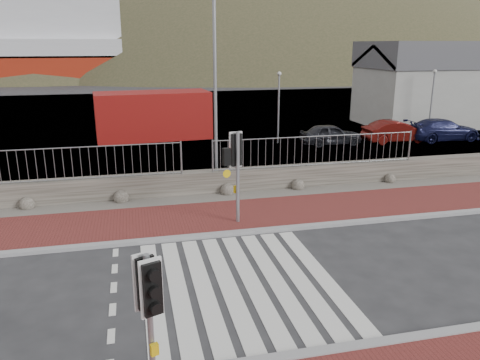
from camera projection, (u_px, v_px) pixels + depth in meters
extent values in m
plane|color=#28282B|center=(240.00, 284.00, 11.43)|extent=(220.00, 220.00, 0.00)
cube|color=maroon|center=(209.00, 218.00, 15.62)|extent=(40.00, 3.00, 0.08)
cube|color=gray|center=(277.00, 359.00, 8.61)|extent=(40.00, 0.25, 0.12)
cube|color=gray|center=(217.00, 235.00, 14.22)|extent=(40.00, 0.25, 0.12)
cube|color=silver|center=(153.00, 293.00, 10.97)|extent=(0.42, 5.60, 0.01)
cube|color=silver|center=(178.00, 290.00, 11.10)|extent=(0.42, 5.60, 0.01)
cube|color=silver|center=(203.00, 288.00, 11.23)|extent=(0.42, 5.60, 0.01)
cube|color=silver|center=(228.00, 285.00, 11.36)|extent=(0.42, 5.60, 0.01)
cube|color=silver|center=(252.00, 282.00, 11.49)|extent=(0.42, 5.60, 0.01)
cube|color=silver|center=(275.00, 279.00, 11.62)|extent=(0.42, 5.60, 0.01)
cube|color=silver|center=(298.00, 277.00, 11.75)|extent=(0.42, 5.60, 0.01)
cube|color=silver|center=(320.00, 274.00, 11.88)|extent=(0.42, 5.60, 0.01)
cube|color=#59544C|center=(201.00, 200.00, 17.49)|extent=(40.00, 1.50, 0.06)
cube|color=#464139|center=(197.00, 183.00, 18.12)|extent=(40.00, 0.60, 0.90)
cylinder|color=gray|center=(61.00, 148.00, 16.47)|extent=(8.40, 0.04, 0.04)
cylinder|color=gray|center=(181.00, 158.00, 17.56)|extent=(0.07, 0.07, 1.20)
cylinder|color=gray|center=(317.00, 136.00, 18.57)|extent=(8.40, 0.04, 0.04)
cylinder|color=gray|center=(213.00, 157.00, 17.82)|extent=(0.07, 0.07, 1.20)
cylinder|color=gray|center=(410.00, 146.00, 19.65)|extent=(0.07, 0.07, 1.20)
cube|color=#4C4C4F|center=(161.00, 117.00, 37.51)|extent=(120.00, 40.00, 0.50)
cube|color=#3F4C54|center=(145.00, 83.00, 70.22)|extent=(220.00, 50.00, 0.05)
cube|color=silver|center=(15.00, 20.00, 68.45)|extent=(30.00, 12.00, 6.00)
cube|color=#9E9E99|center=(446.00, 96.00, 33.82)|extent=(12.00, 6.00, 4.00)
cube|color=#4C4C51|center=(451.00, 54.00, 33.01)|extent=(12.20, 6.20, 1.80)
ellipsoid|color=#363822|center=(72.00, 174.00, 95.94)|extent=(106.40, 68.40, 76.00)
ellipsoid|color=#363822|center=(280.00, 187.00, 107.42)|extent=(140.00, 90.00, 100.00)
ellipsoid|color=#363822|center=(454.00, 151.00, 115.54)|extent=(112.00, 72.00, 80.00)
cylinder|color=gray|center=(151.00, 328.00, 7.43)|extent=(0.10, 0.10, 2.58)
cube|color=#C9A10B|center=(152.00, 346.00, 7.52)|extent=(0.15, 0.11, 0.20)
cube|color=black|center=(148.00, 284.00, 7.21)|extent=(0.42, 0.34, 0.97)
sphere|color=#0CE53F|center=(149.00, 300.00, 7.29)|extent=(0.14, 0.14, 0.14)
cylinder|color=gray|center=(238.00, 179.00, 14.81)|extent=(0.12, 0.12, 3.04)
cube|color=#C9A10B|center=(238.00, 190.00, 14.92)|extent=(0.17, 0.12, 0.24)
cube|color=black|center=(238.00, 150.00, 14.55)|extent=(0.48, 0.35, 1.14)
sphere|color=#0CE53F|center=(238.00, 161.00, 14.64)|extent=(0.16, 0.16, 0.16)
cube|color=black|center=(227.00, 157.00, 14.44)|extent=(0.27, 0.22, 0.54)
cylinder|color=gray|center=(215.00, 94.00, 18.14)|extent=(0.13, 0.13, 7.52)
cube|color=maroon|center=(153.00, 115.00, 28.60)|extent=(7.03, 3.41, 2.84)
imported|color=black|center=(331.00, 134.00, 26.98)|extent=(3.55, 1.44, 1.21)
imported|color=#510E0B|center=(396.00, 131.00, 27.65)|extent=(3.93, 1.40, 1.29)
imported|color=#121438|center=(443.00, 130.00, 28.16)|extent=(4.50, 1.83, 1.30)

